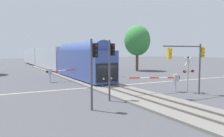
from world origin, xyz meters
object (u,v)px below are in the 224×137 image
object	(u,v)px
commuter_train	(50,57)
traffic_signal_near_left	(94,63)
crossing_gate_far	(55,71)
traffic_signal_median	(111,60)
crossing_gate_near	(170,78)
traffic_signal_far_side	(111,54)
crossing_signal_mast	(188,70)
maple_right_background	(137,41)
traffic_signal_near_right	(190,57)

from	to	relation	value
commuter_train	traffic_signal_near_left	size ratio (longest dim) A/B	12.19
commuter_train	crossing_gate_far	world-z (taller)	commuter_train
traffic_signal_median	crossing_gate_near	bearing A→B (deg)	5.94
crossing_gate_far	traffic_signal_far_side	distance (m)	10.27
commuter_train	traffic_signal_median	size ratio (longest dim) A/B	12.01
commuter_train	crossing_gate_far	bearing A→B (deg)	-101.01
crossing_signal_mast	crossing_gate_near	bearing A→B (deg)	155.11
traffic_signal_median	traffic_signal_far_side	distance (m)	18.48
crossing_gate_near	crossing_signal_mast	bearing A→B (deg)	-24.89
crossing_signal_mast	traffic_signal_near_left	bearing A→B (deg)	-169.40
traffic_signal_median	maple_right_background	world-z (taller)	maple_right_background
traffic_signal_near_left	traffic_signal_near_right	world-z (taller)	traffic_signal_near_left
crossing_gate_near	crossing_gate_far	size ratio (longest dim) A/B	0.99
traffic_signal_median	traffic_signal_far_side	world-z (taller)	traffic_signal_far_side
crossing_gate_far	maple_right_background	xyz separation A→B (m)	(19.81, 9.98, 4.89)
crossing_gate_far	traffic_signal_near_right	xyz separation A→B (m)	(8.81, -15.19, 2.24)
commuter_train	maple_right_background	distance (m)	19.72
crossing_gate_near	crossing_gate_far	xyz separation A→B (m)	(-8.36, 13.10, -0.01)
crossing_gate_far	traffic_signal_near_left	xyz separation A→B (m)	(-1.26, -15.97, 1.96)
crossing_signal_mast	traffic_signal_median	size ratio (longest dim) A/B	0.72
traffic_signal_median	traffic_signal_near_left	world-z (taller)	traffic_signal_median
crossing_gate_near	traffic_signal_median	distance (m)	7.43
crossing_gate_near	traffic_signal_far_side	xyz separation A→B (m)	(1.34, 15.69, 2.21)
traffic_signal_near_left	traffic_signal_near_right	size ratio (longest dim) A/B	1.01
traffic_signal_near_right	maple_right_background	world-z (taller)	maple_right_background
crossing_gate_near	traffic_signal_near_left	world-z (taller)	traffic_signal_near_left
commuter_train	crossing_gate_near	bearing A→B (deg)	-83.11
commuter_train	traffic_signal_far_side	size ratio (longest dim) A/B	11.31
traffic_signal_near_left	traffic_signal_far_side	world-z (taller)	traffic_signal_far_side
commuter_train	maple_right_background	world-z (taller)	maple_right_background
commuter_train	traffic_signal_far_side	distance (m)	19.69
crossing_signal_mast	traffic_signal_near_left	xyz separation A→B (m)	(-11.26, -2.11, 1.13)
commuter_train	crossing_gate_near	xyz separation A→B (m)	(4.18, -34.56, -1.30)
maple_right_background	traffic_signal_far_side	bearing A→B (deg)	-143.82
crossing_gate_near	traffic_signal_near_right	xyz separation A→B (m)	(0.45, -2.09, 2.23)
crossing_gate_far	maple_right_background	size ratio (longest dim) A/B	0.65
traffic_signal_near_left	traffic_signal_far_side	distance (m)	21.55
crossing_gate_far	traffic_signal_far_side	xyz separation A→B (m)	(9.69, 2.58, 2.21)
traffic_signal_near_right	maple_right_background	size ratio (longest dim) A/B	0.52
traffic_signal_far_side	traffic_signal_median	bearing A→B (deg)	-117.24
crossing_gate_near	maple_right_background	xyz separation A→B (m)	(11.45, 23.09, 4.89)
traffic_signal_median	maple_right_background	distance (m)	30.35
traffic_signal_median	traffic_signal_near_left	distance (m)	3.28
crossing_gate_near	traffic_signal_near_right	distance (m)	3.09
maple_right_background	crossing_gate_far	bearing A→B (deg)	-153.25
crossing_gate_far	traffic_signal_near_left	bearing A→B (deg)	-94.52
commuter_train	traffic_signal_near_right	world-z (taller)	commuter_train
crossing_gate_near	traffic_signal_far_side	distance (m)	15.90
traffic_signal_near_right	traffic_signal_median	bearing A→B (deg)	169.88
crossing_gate_near	commuter_train	bearing A→B (deg)	96.89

